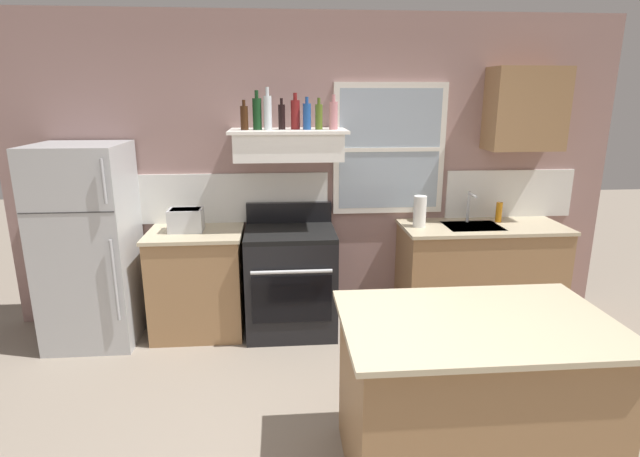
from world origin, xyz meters
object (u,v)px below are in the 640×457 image
bottle_brown_stout (244,117)px  paper_towel_roll (420,211)px  toaster (186,220)px  bottle_dark_green_wine (257,113)px  refrigerator (89,245)px  bottle_blue_liqueur (307,116)px  dish_soap_bottle (499,212)px  kitchen_island (471,397)px  bottle_olive_oil_square (319,116)px  bottle_balsamic_dark (282,116)px  stove_range (291,280)px  bottle_rose_pink (333,115)px  bottle_clear_tall (268,112)px  bottle_red_label_wine (295,114)px

bottle_brown_stout → paper_towel_roll: bottle_brown_stout is taller
toaster → bottle_dark_green_wine: bearing=0.4°
refrigerator → bottle_blue_liqueur: size_ratio=6.37×
dish_soap_bottle → toaster: bearing=-178.2°
kitchen_island → bottle_brown_stout: bearing=124.3°
bottle_brown_stout → bottle_olive_oil_square: size_ratio=0.94×
kitchen_island → bottle_balsamic_dark: bearing=117.1°
paper_towel_roll → refrigerator: bearing=-178.8°
stove_range → bottle_blue_liqueur: (0.15, 0.05, 1.39)m
bottle_rose_pink → toaster: bearing=179.9°
stove_range → bottle_brown_stout: (-0.35, 0.04, 1.38)m
toaster → bottle_brown_stout: bottle_brown_stout is taller
refrigerator → toaster: refrigerator is taller
stove_range → bottle_blue_liqueur: bottle_blue_liqueur is taller
toaster → bottle_blue_liqueur: (1.02, -0.00, 0.85)m
bottle_rose_pink → dish_soap_bottle: bearing=3.4°
stove_range → paper_towel_roll: 1.27m
toaster → dish_soap_bottle: toaster is taller
bottle_olive_oil_square → bottle_rose_pink: 0.12m
bottle_clear_tall → bottle_rose_pink: (0.53, 0.00, -0.02)m
bottle_blue_liqueur → toaster: bearing=179.8°
bottle_clear_tall → dish_soap_bottle: bearing=2.6°
bottle_clear_tall → bottle_rose_pink: 0.53m
stove_range → bottle_olive_oil_square: 1.41m
stove_range → kitchen_island: size_ratio=0.78×
bottle_rose_pink → kitchen_island: bottle_rose_pink is taller
bottle_brown_stout → bottle_blue_liqueur: 0.50m
stove_range → bottle_brown_stout: size_ratio=4.61×
bottle_rose_pink → bottle_brown_stout: bearing=-179.5°
stove_range → paper_towel_roll: bearing=1.9°
bottle_red_label_wine → bottle_olive_oil_square: size_ratio=1.16×
toaster → kitchen_island: bearing=-46.2°
refrigerator → toaster: size_ratio=5.56×
stove_range → bottle_clear_tall: 1.43m
toaster → dish_soap_bottle: 2.75m
bottle_red_label_wine → bottle_olive_oil_square: (0.19, -0.04, -0.02)m
bottle_clear_tall → bottle_blue_liqueur: (0.31, 0.00, -0.03)m
refrigerator → bottle_rose_pink: size_ratio=5.96×
toaster → kitchen_island: 2.64m
refrigerator → bottle_olive_oil_square: bearing=2.2°
paper_towel_roll → bottle_dark_green_wine: bearing=179.2°
bottle_clear_tall → bottle_olive_oil_square: 0.42m
bottle_balsamic_dark → bottle_red_label_wine: (0.11, 0.01, 0.02)m
dish_soap_bottle → bottle_olive_oil_square: bearing=-176.9°
bottle_brown_stout → kitchen_island: bearing=-55.7°
bottle_dark_green_wine → kitchen_island: bearing=-58.1°
bottle_balsamic_dark → bottle_red_label_wine: 0.11m
bottle_red_label_wine → bottle_blue_liqueur: bottle_red_label_wine is taller
bottle_dark_green_wine → bottle_red_label_wine: (0.31, 0.03, -0.01)m
bottle_rose_pink → paper_towel_roll: bottle_rose_pink is taller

